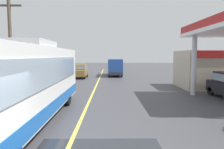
# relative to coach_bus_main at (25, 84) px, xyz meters

# --- Properties ---
(ground) EXTENTS (120.00, 120.00, 0.00)m
(ground) POSITION_rel_coach_bus_main_xyz_m (2.31, 15.91, -1.72)
(ground) COLOR #424247
(lane_divider_stripe) EXTENTS (0.16, 50.00, 0.01)m
(lane_divider_stripe) POSITION_rel_coach_bus_main_xyz_m (2.31, 10.91, -1.72)
(lane_divider_stripe) COLOR #D8CC4C
(lane_divider_stripe) RESTS_ON ground
(coach_bus_main) EXTENTS (2.60, 11.04, 3.69)m
(coach_bus_main) POSITION_rel_coach_bus_main_xyz_m (0.00, 0.00, 0.00)
(coach_bus_main) COLOR white
(coach_bus_main) RESTS_ON ground
(minibus_opposing_lane) EXTENTS (2.04, 6.13, 2.44)m
(minibus_opposing_lane) POSITION_rel_coach_bus_main_xyz_m (4.43, 21.51, -0.25)
(minibus_opposing_lane) COLOR #264C9E
(minibus_opposing_lane) RESTS_ON ground
(car_trailing_behind_bus) EXTENTS (1.70, 4.20, 1.82)m
(car_trailing_behind_bus) POSITION_rel_coach_bus_main_xyz_m (-0.28, 18.60, -0.71)
(car_trailing_behind_bus) COLOR olive
(car_trailing_behind_bus) RESTS_ON ground
(utility_pole_roadside) EXTENTS (1.80, 0.24, 7.11)m
(utility_pole_roadside) POSITION_rel_coach_bus_main_xyz_m (-3.54, 6.29, 2.01)
(utility_pole_roadside) COLOR brown
(utility_pole_roadside) RESTS_ON ground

